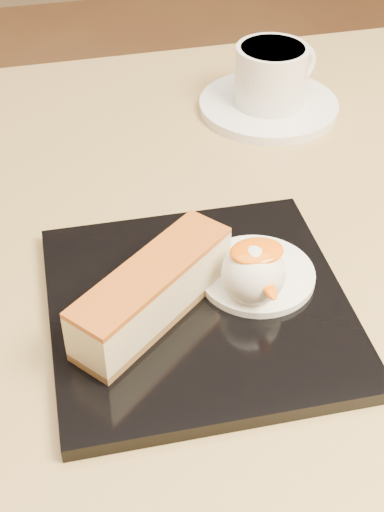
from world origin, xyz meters
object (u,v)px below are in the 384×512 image
object	(u,v)px
coffee_cup	(272,74)
dessert_plate	(198,307)
table	(221,380)
cheesecake	(153,292)
saucer	(268,106)
ice_cream_scoop	(253,273)

from	to	relation	value
coffee_cup	dessert_plate	bearing A→B (deg)	-140.77
table	cheesecake	size ratio (longest dim) A/B	6.05
cheesecake	coffee_cup	xyz separation A→B (m)	(0.19, 0.29, 0.01)
coffee_cup	saucer	bearing A→B (deg)	-180.00
table	coffee_cup	world-z (taller)	coffee_cup
dessert_plate	cheesecake	xyz separation A→B (m)	(-0.04, -0.00, 0.03)
cheesecake	saucer	distance (m)	0.34
dessert_plate	coffee_cup	bearing A→B (deg)	61.79
saucer	dessert_plate	bearing A→B (deg)	-117.99
cheesecake	ice_cream_scoop	size ratio (longest dim) A/B	2.80
dessert_plate	cheesecake	distance (m)	0.05
ice_cream_scoop	coffee_cup	xyz separation A→B (m)	(0.11, 0.29, 0.01)
ice_cream_scoop	saucer	xyz separation A→B (m)	(0.11, 0.29, -0.03)
dessert_plate	coffee_cup	world-z (taller)	coffee_cup
dessert_plate	ice_cream_scoop	xyz separation A→B (m)	(0.04, -0.00, 0.03)
cheesecake	ice_cream_scoop	distance (m)	0.08
ice_cream_scoop	coffee_cup	size ratio (longest dim) A/B	0.48
table	coffee_cup	distance (m)	0.32
dessert_plate	coffee_cup	size ratio (longest dim) A/B	2.23
saucer	table	bearing A→B (deg)	-116.25
cheesecake	saucer	size ratio (longest dim) A/B	0.88
table	saucer	bearing A→B (deg)	63.75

